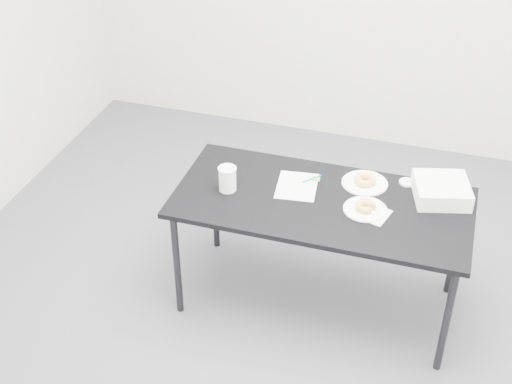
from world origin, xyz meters
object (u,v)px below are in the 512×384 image
(scorecard, at_px, (297,186))
(plate_far, at_px, (365,183))
(plate_near, at_px, (365,209))
(coffee_cup, at_px, (227,179))
(bakery_box, at_px, (441,190))
(donut_far, at_px, (365,180))
(pen, at_px, (312,179))
(table, at_px, (322,209))
(donut_near, at_px, (366,206))

(scorecard, bearing_deg, plate_far, 13.94)
(plate_near, height_order, coffee_cup, coffee_cup)
(scorecard, relative_size, bakery_box, 0.97)
(plate_near, relative_size, donut_far, 1.94)
(scorecard, xyz_separation_m, pen, (0.06, 0.08, 0.01))
(table, height_order, plate_far, plate_far)
(donut_far, xyz_separation_m, coffee_cup, (-0.66, -0.26, 0.04))
(donut_near, height_order, bakery_box, bakery_box)
(plate_near, xyz_separation_m, coffee_cup, (-0.70, -0.03, 0.06))
(scorecard, bearing_deg, pen, 46.20)
(table, relative_size, coffee_cup, 11.22)
(scorecard, relative_size, donut_near, 2.53)
(pen, distance_m, donut_near, 0.36)
(scorecard, distance_m, pen, 0.10)
(plate_near, distance_m, donut_near, 0.02)
(plate_far, relative_size, donut_far, 2.13)
(table, distance_m, coffee_cup, 0.50)
(plate_near, bearing_deg, bakery_box, 32.87)
(pen, height_order, bakery_box, bakery_box)
(table, height_order, donut_near, donut_near)
(scorecard, distance_m, donut_near, 0.39)
(plate_far, relative_size, coffee_cup, 1.79)
(bakery_box, bearing_deg, donut_far, 163.57)
(donut_near, xyz_separation_m, bakery_box, (0.34, 0.22, 0.02))
(scorecard, relative_size, coffee_cup, 1.94)
(scorecard, xyz_separation_m, donut_far, (0.33, 0.13, 0.02))
(donut_far, bearing_deg, plate_far, 0.00)
(plate_near, relative_size, donut_near, 2.13)
(coffee_cup, distance_m, bakery_box, 1.08)
(coffee_cup, bearing_deg, donut_near, 2.66)
(donut_near, height_order, donut_far, donut_far)
(donut_far, height_order, bakery_box, bakery_box)
(table, distance_m, donut_far, 0.29)
(pen, bearing_deg, bakery_box, -46.77)
(plate_far, xyz_separation_m, coffee_cup, (-0.66, -0.26, 0.06))
(plate_near, bearing_deg, donut_far, 100.79)
(table, relative_size, plate_far, 6.27)
(coffee_cup, bearing_deg, plate_far, 21.69)
(scorecard, relative_size, plate_near, 1.19)
(table, distance_m, pen, 0.20)
(plate_near, relative_size, coffee_cup, 1.63)
(donut_near, relative_size, donut_far, 0.91)
(donut_near, relative_size, plate_far, 0.43)
(donut_near, bearing_deg, coffee_cup, -177.34)
(table, xyz_separation_m, pen, (-0.09, 0.17, 0.06))
(coffee_cup, height_order, bakery_box, coffee_cup)
(scorecard, distance_m, donut_far, 0.35)
(table, height_order, donut_far, donut_far)
(plate_near, height_order, donut_near, donut_near)
(table, distance_m, bakery_box, 0.61)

